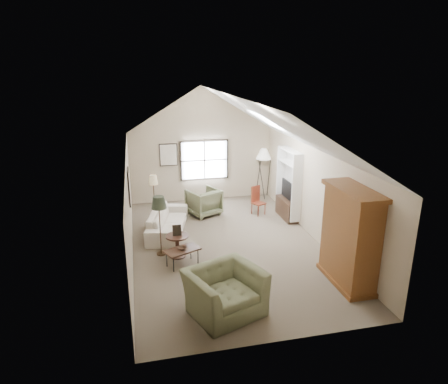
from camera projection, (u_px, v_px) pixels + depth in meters
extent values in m
cube|color=brown|center=(227.00, 246.00, 10.79)|extent=(5.00, 8.00, 0.01)
cube|color=tan|center=(201.00, 165.00, 14.11)|extent=(5.00, 0.01, 2.50)
cube|color=tan|center=(282.00, 279.00, 6.69)|extent=(5.00, 0.01, 2.50)
cube|color=tan|center=(129.00, 209.00, 9.88)|extent=(0.01, 8.00, 2.50)
cube|color=tan|center=(316.00, 195.00, 10.93)|extent=(0.01, 8.00, 2.50)
cube|color=black|center=(204.00, 160.00, 14.04)|extent=(1.72, 0.08, 1.42)
cube|color=black|center=(129.00, 187.00, 10.01)|extent=(0.68, 0.04, 0.88)
cube|color=black|center=(168.00, 155.00, 13.70)|extent=(0.62, 0.04, 0.78)
cube|color=brown|center=(350.00, 237.00, 8.68)|extent=(0.60, 1.50, 2.20)
cube|color=white|center=(289.00, 183.00, 12.41)|extent=(0.32, 1.30, 2.10)
cube|color=#382316|center=(287.00, 209.00, 12.67)|extent=(0.34, 1.18, 0.60)
cube|color=black|center=(288.00, 190.00, 12.48)|extent=(0.05, 0.90, 0.55)
imported|color=beige|center=(168.00, 221.00, 11.56)|extent=(1.44, 2.46, 0.67)
imported|color=#636D4C|center=(225.00, 292.00, 7.79)|extent=(1.71, 1.61, 0.89)
imported|color=#696F4E|center=(204.00, 202.00, 12.90)|extent=(1.22, 1.23, 0.85)
cube|color=#372116|center=(182.00, 257.00, 9.69)|extent=(0.95, 0.76, 0.42)
imported|color=#371E16|center=(182.00, 248.00, 9.61)|extent=(0.26, 0.26, 0.05)
cylinder|color=#3C2218|center=(177.00, 246.00, 10.11)|extent=(0.70, 0.70, 0.58)
cube|color=brown|center=(259.00, 201.00, 12.89)|extent=(0.48, 0.48, 0.93)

